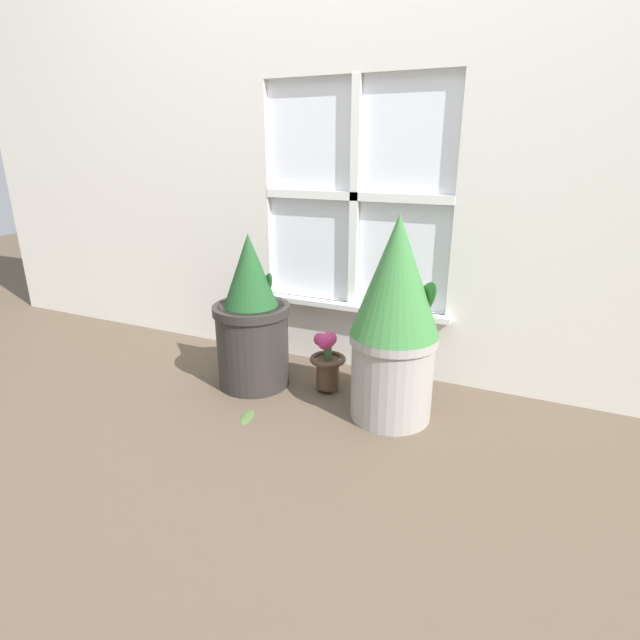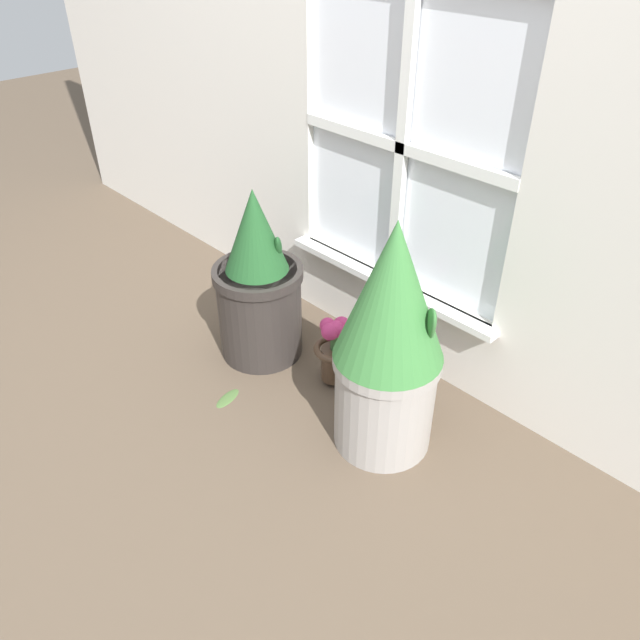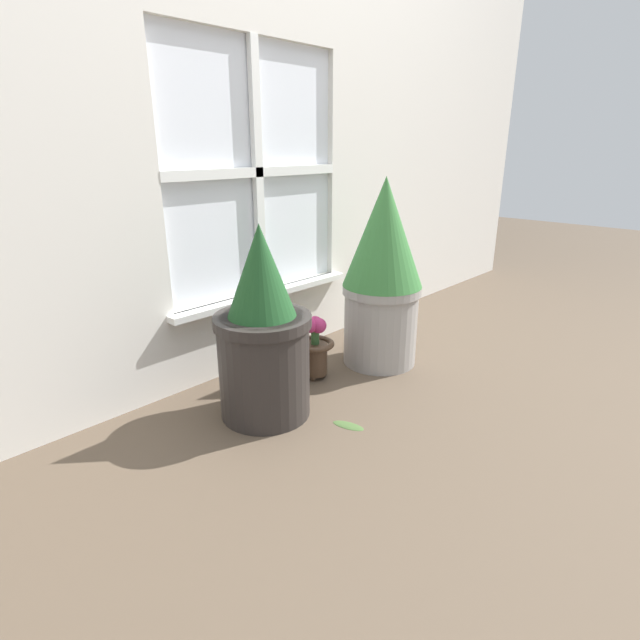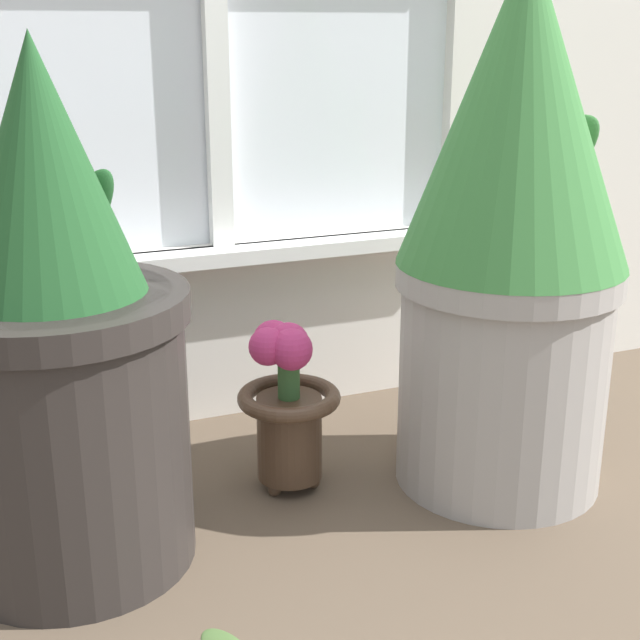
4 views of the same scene
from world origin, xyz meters
name	(u,v)px [view 4 (image 4 of 4)]	position (x,y,z in m)	size (l,w,h in m)	color
ground_plane	(368,599)	(0.00, 0.00, 0.00)	(10.00, 10.00, 0.00)	brown
potted_plant_left	(59,349)	(-0.31, 0.23, 0.28)	(0.32, 0.32, 0.65)	#2D2826
potted_plant_right	(512,225)	(0.31, 0.20, 0.39)	(0.33, 0.33, 0.76)	#9E9993
flower_vase	(287,399)	(0.01, 0.29, 0.14)	(0.15, 0.15, 0.26)	#473323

